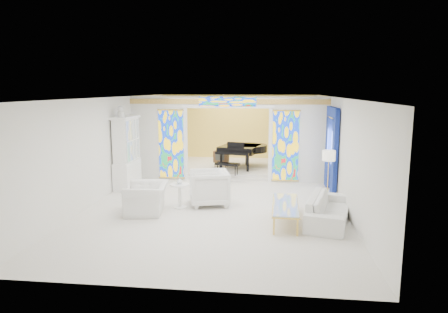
# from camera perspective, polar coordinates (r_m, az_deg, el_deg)

# --- Properties ---
(floor) EXTENTS (12.00, 12.00, 0.00)m
(floor) POSITION_cam_1_polar(r_m,az_deg,el_deg) (12.48, -0.43, -5.47)
(floor) COLOR white
(floor) RESTS_ON ground
(ceiling) EXTENTS (7.00, 12.00, 0.02)m
(ceiling) POSITION_cam_1_polar(r_m,az_deg,el_deg) (12.05, -0.45, 8.44)
(ceiling) COLOR white
(ceiling) RESTS_ON wall_back
(wall_back) EXTENTS (7.00, 0.02, 3.00)m
(wall_back) POSITION_cam_1_polar(r_m,az_deg,el_deg) (18.10, 1.88, 4.06)
(wall_back) COLOR silver
(wall_back) RESTS_ON floor
(wall_front) EXTENTS (7.00, 0.02, 3.00)m
(wall_front) POSITION_cam_1_polar(r_m,az_deg,el_deg) (6.38, -7.06, -6.34)
(wall_front) COLOR silver
(wall_front) RESTS_ON floor
(wall_left) EXTENTS (0.02, 12.00, 3.00)m
(wall_left) POSITION_cam_1_polar(r_m,az_deg,el_deg) (13.06, -15.86, 1.56)
(wall_left) COLOR silver
(wall_left) RESTS_ON floor
(wall_right) EXTENTS (0.02, 12.00, 3.00)m
(wall_right) POSITION_cam_1_polar(r_m,az_deg,el_deg) (12.25, 16.04, 1.04)
(wall_right) COLOR silver
(wall_right) RESTS_ON floor
(partition_wall) EXTENTS (7.00, 0.22, 3.00)m
(partition_wall) POSITION_cam_1_polar(r_m,az_deg,el_deg) (14.12, 0.55, 3.13)
(partition_wall) COLOR silver
(partition_wall) RESTS_ON floor
(stained_glass_left) EXTENTS (0.90, 0.04, 2.40)m
(stained_glass_left) POSITION_cam_1_polar(r_m,az_deg,el_deg) (14.41, -7.55, 1.76)
(stained_glass_left) COLOR gold
(stained_glass_left) RESTS_ON partition_wall
(stained_glass_right) EXTENTS (0.90, 0.04, 2.40)m
(stained_glass_right) POSITION_cam_1_polar(r_m,az_deg,el_deg) (13.99, 8.80, 1.50)
(stained_glass_right) COLOR gold
(stained_glass_right) RESTS_ON partition_wall
(stained_glass_transom) EXTENTS (2.00, 0.04, 0.34)m
(stained_glass_transom) POSITION_cam_1_polar(r_m,az_deg,el_deg) (13.93, 0.51, 7.85)
(stained_glass_transom) COLOR gold
(stained_glass_transom) RESTS_ON partition_wall
(alcove_platform) EXTENTS (6.80, 3.80, 0.18)m
(alcove_platform) POSITION_cam_1_polar(r_m,az_deg,el_deg) (16.43, 1.31, -1.47)
(alcove_platform) COLOR white
(alcove_platform) RESTS_ON floor
(gold_curtain_back) EXTENTS (6.70, 0.10, 2.90)m
(gold_curtain_back) POSITION_cam_1_polar(r_m,az_deg,el_deg) (17.98, 1.85, 4.03)
(gold_curtain_back) COLOR #F2CE54
(gold_curtain_back) RESTS_ON wall_back
(chandelier) EXTENTS (0.48, 0.48, 0.30)m
(chandelier) POSITION_cam_1_polar(r_m,az_deg,el_deg) (16.02, 2.03, 7.11)
(chandelier) COLOR gold
(chandelier) RESTS_ON ceiling
(blue_drapes) EXTENTS (0.14, 1.85, 2.65)m
(blue_drapes) POSITION_cam_1_polar(r_m,az_deg,el_deg) (12.91, 15.12, 1.85)
(blue_drapes) COLOR navy
(blue_drapes) RESTS_ON wall_right
(china_cabinet) EXTENTS (0.56, 1.46, 2.72)m
(china_cabinet) POSITION_cam_1_polar(r_m,az_deg,el_deg) (13.56, -13.74, 0.52)
(china_cabinet) COLOR white
(china_cabinet) RESTS_ON floor
(armchair_left) EXTENTS (1.21, 1.34, 0.78)m
(armchair_left) POSITION_cam_1_polar(r_m,az_deg,el_deg) (10.81, -10.98, -5.89)
(armchair_left) COLOR white
(armchair_left) RESTS_ON floor
(armchair_right) EXTENTS (1.31, 1.29, 0.99)m
(armchair_right) POSITION_cam_1_polar(r_m,az_deg,el_deg) (11.32, -2.17, -4.48)
(armchair_right) COLOR white
(armchair_right) RESTS_ON floor
(sofa) EXTENTS (1.43, 2.45, 0.67)m
(sofa) POSITION_cam_1_polar(r_m,az_deg,el_deg) (10.21, 14.74, -7.27)
(sofa) COLOR white
(sofa) RESTS_ON floor
(side_table) EXTENTS (0.69, 0.69, 0.67)m
(side_table) POSITION_cam_1_polar(r_m,az_deg,el_deg) (11.09, -6.35, -5.10)
(side_table) COLOR white
(side_table) RESTS_ON floor
(vase) EXTENTS (0.22, 0.22, 0.17)m
(vase) POSITION_cam_1_polar(r_m,az_deg,el_deg) (11.01, -6.38, -3.48)
(vase) COLOR silver
(vase) RESTS_ON side_table
(coffee_table) EXTENTS (0.69, 2.06, 0.46)m
(coffee_table) POSITION_cam_1_polar(r_m,az_deg,el_deg) (10.01, 8.78, -6.91)
(coffee_table) COLOR silver
(coffee_table) RESTS_ON floor
(floor_lamp) EXTENTS (0.48, 0.48, 1.51)m
(floor_lamp) POSITION_cam_1_polar(r_m,az_deg,el_deg) (11.84, 14.73, -0.22)
(floor_lamp) COLOR gold
(floor_lamp) RESTS_ON floor
(grand_piano) EXTENTS (2.09, 2.79, 1.07)m
(grand_piano) POSITION_cam_1_polar(r_m,az_deg,el_deg) (15.79, 2.84, 1.07)
(grand_piano) COLOR black
(grand_piano) RESTS_ON alcove_platform
(tv_console) EXTENTS (0.61, 0.47, 0.65)m
(tv_console) POSITION_cam_1_polar(r_m,az_deg,el_deg) (15.84, -0.41, -0.01)
(tv_console) COLOR brown
(tv_console) RESTS_ON alcove_platform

